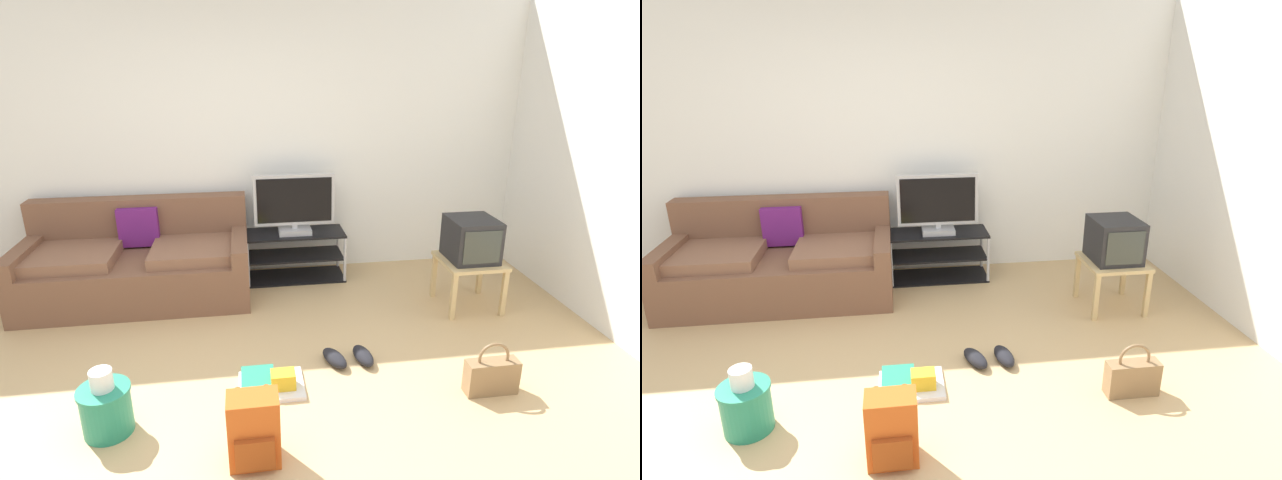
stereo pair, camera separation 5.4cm
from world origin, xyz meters
TOP-DOWN VIEW (x-y plane):
  - ground_plane at (0.00, 0.00)m, footprint 9.00×9.80m
  - wall_back at (0.00, 2.45)m, footprint 9.00×0.10m
  - wall_right at (3.05, 0.84)m, footprint 0.10×3.60m
  - couch at (-0.77, 1.94)m, footprint 1.98×0.94m
  - tv_stand at (0.68, 2.13)m, footprint 0.97×0.41m
  - flat_tv at (0.68, 2.10)m, footprint 0.77×0.22m
  - side_table at (2.12, 1.29)m, footprint 0.51×0.51m
  - crt_tv at (2.12, 1.31)m, footprint 0.39×0.43m
  - backpack at (0.21, -0.29)m, footprint 0.27×0.25m
  - handbag at (1.76, 0.09)m, footprint 0.35×0.12m
  - cleaning_bucket at (-0.64, 0.08)m, footprint 0.30×0.30m
  - sneakers_pair at (0.91, 0.56)m, footprint 0.40×0.29m
  - floor_tray at (0.33, 0.35)m, footprint 0.43×0.35m

SIDE VIEW (x-z plane):
  - ground_plane at x=0.00m, z-range -0.02..0.00m
  - floor_tray at x=0.33m, z-range -0.03..0.11m
  - sneakers_pair at x=0.91m, z-range 0.00..0.09m
  - handbag at x=1.76m, z-range -0.06..0.31m
  - cleaning_bucket at x=-0.64m, z-range -0.03..0.38m
  - backpack at x=0.21m, z-range 0.00..0.41m
  - tv_stand at x=0.68m, z-range 0.00..0.48m
  - couch at x=-0.77m, z-range -0.11..0.74m
  - side_table at x=2.12m, z-range 0.15..0.59m
  - crt_tv at x=2.12m, z-range 0.44..0.80m
  - flat_tv at x=0.68m, z-range 0.48..1.05m
  - wall_back at x=0.00m, z-range 0.00..2.70m
  - wall_right at x=3.05m, z-range 0.00..2.70m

